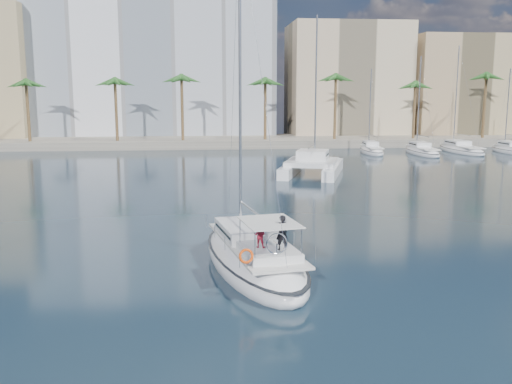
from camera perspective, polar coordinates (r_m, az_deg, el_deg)
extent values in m
plane|color=black|center=(31.62, 1.34, -5.66)|extent=(160.00, 160.00, 0.00)
cube|color=gray|center=(91.64, -3.23, 5.07)|extent=(120.00, 14.00, 1.20)
cube|color=silver|center=(103.69, -10.40, 12.92)|extent=(42.00, 16.00, 28.00)
cube|color=#C0AD89|center=(103.46, 8.99, 10.75)|extent=(20.00, 14.00, 20.00)
cube|color=tan|center=(108.31, 19.70, 9.73)|extent=(18.00, 12.00, 18.00)
cylinder|color=brown|center=(87.36, -3.15, 7.89)|extent=(0.44, 0.44, 10.50)
sphere|color=#265820|center=(87.31, -3.19, 11.33)|extent=(3.60, 3.60, 3.60)
cylinder|color=brown|center=(95.06, 17.98, 7.59)|extent=(0.44, 0.44, 10.50)
sphere|color=#265820|center=(95.02, 18.15, 10.75)|extent=(3.60, 3.60, 3.60)
ellipsoid|color=white|center=(28.08, -0.24, -6.92)|extent=(5.87, 12.43, 2.48)
ellipsoid|color=black|center=(27.98, -0.25, -6.23)|extent=(5.92, 12.55, 0.18)
cube|color=silver|center=(27.61, -0.12, -5.19)|extent=(4.26, 9.29, 0.12)
cube|color=silver|center=(28.81, -0.86, -3.81)|extent=(3.21, 4.30, 0.60)
cube|color=black|center=(28.80, -0.86, -3.77)|extent=(3.15, 3.85, 0.14)
cylinder|color=#B7BABF|center=(29.30, -1.61, 11.28)|extent=(0.15, 0.15, 15.66)
cylinder|color=#B7BABF|center=(27.57, -0.31, -1.88)|extent=(0.97, 4.76, 0.11)
cube|color=silver|center=(25.43, 1.29, -5.98)|extent=(2.76, 3.34, 0.36)
cube|color=silver|center=(24.97, 1.38, -3.03)|extent=(2.76, 3.34, 0.04)
torus|color=silver|center=(24.19, 2.10, -5.18)|extent=(0.95, 0.23, 0.96)
torus|color=#E6460C|center=(23.45, -0.98, -6.43)|extent=(0.65, 0.31, 0.64)
imported|color=black|center=(24.89, 2.59, -4.07)|extent=(0.65, 0.53, 1.55)
imported|color=maroon|center=(25.28, 0.38, -4.33)|extent=(0.65, 0.58, 1.12)
cube|color=white|center=(60.23, 3.62, 2.40)|extent=(4.64, 10.88, 1.10)
cube|color=white|center=(59.69, 7.73, 2.26)|extent=(4.64, 10.88, 1.10)
cube|color=silver|center=(59.28, 5.61, 2.98)|extent=(6.61, 7.34, 0.50)
cube|color=silver|center=(59.75, 5.69, 3.71)|extent=(3.94, 4.11, 1.00)
cube|color=black|center=(59.74, 5.69, 3.76)|extent=(3.82, 3.70, 0.18)
cylinder|color=#B7BABF|center=(61.03, 6.00, 10.31)|extent=(0.18, 0.18, 14.76)
ellipsoid|color=silver|center=(34.82, 1.58, -3.67)|extent=(0.21, 0.41, 0.19)
sphere|color=silver|center=(35.01, 1.55, -3.56)|extent=(0.11, 0.11, 0.11)
cube|color=gray|center=(34.78, 1.11, -3.63)|extent=(0.47, 0.17, 0.11)
cube|color=gray|center=(34.85, 2.06, -3.61)|extent=(0.47, 0.17, 0.11)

